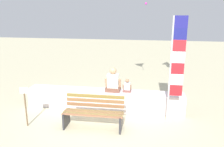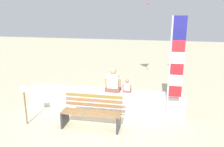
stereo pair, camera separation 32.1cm
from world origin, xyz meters
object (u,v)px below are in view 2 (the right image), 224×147
object	(u,v)px
park_bench	(92,112)
person_adult	(113,82)
flag_banner	(174,63)
sign_post	(25,102)
person_child	(127,87)

from	to	relation	value
park_bench	person_adult	size ratio (longest dim) A/B	2.11
park_bench	flag_banner	world-z (taller)	flag_banner
sign_post	person_child	bearing A→B (deg)	30.20
person_adult	sign_post	xyz separation A→B (m)	(-2.24, -1.58, -0.25)
person_adult	person_child	bearing A→B (deg)	0.06
person_adult	sign_post	size ratio (longest dim) A/B	0.69
flag_banner	park_bench	bearing A→B (deg)	-163.18
flag_banner	person_adult	bearing A→B (deg)	161.10
sign_post	flag_banner	bearing A→B (deg)	12.89
person_adult	sign_post	bearing A→B (deg)	-144.92
park_bench	person_child	xyz separation A→B (m)	(0.81, 1.30, 0.39)
flag_banner	sign_post	world-z (taller)	flag_banner
person_child	person_adult	bearing A→B (deg)	-179.94
person_child	sign_post	xyz separation A→B (m)	(-2.71, -1.58, -0.11)
person_adult	person_child	xyz separation A→B (m)	(0.46, 0.00, -0.14)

